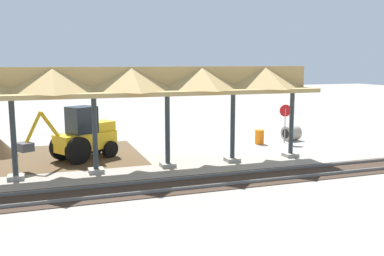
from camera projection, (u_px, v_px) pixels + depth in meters
ground_plane at (239, 146)px, 26.38m from camera, size 120.00×120.00×0.00m
dirt_work_zone at (43, 158)px, 23.04m from camera, size 10.36×7.00×0.01m
platform_canopy at (131, 83)px, 19.85m from camera, size 18.55×3.20×4.90m
rail_tracks at (304, 173)px, 19.85m from camera, size 60.00×2.58×0.15m
stop_sign at (285, 115)px, 26.96m from camera, size 0.75×0.18×2.46m
backhoe at (83, 136)px, 22.49m from camera, size 5.15×3.67×2.82m
dirt_mound at (1, 157)px, 23.30m from camera, size 3.70×3.70×2.02m
concrete_pipe at (291, 133)px, 28.13m from camera, size 1.14×1.13×0.96m
traffic_barrel at (259, 137)px, 26.85m from camera, size 0.56×0.56×0.90m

